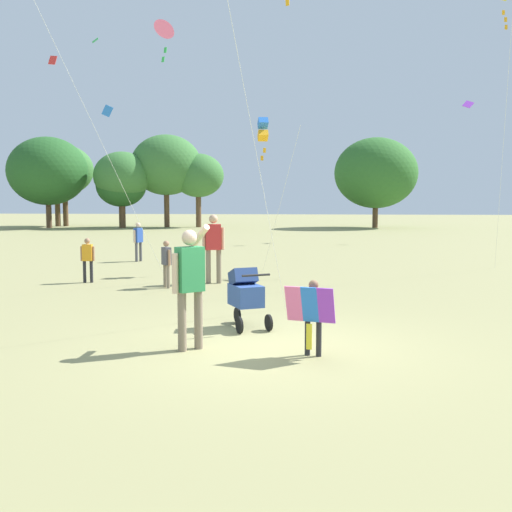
{
  "coord_description": "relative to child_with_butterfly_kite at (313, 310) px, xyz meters",
  "views": [
    {
      "loc": [
        0.56,
        -9.18,
        2.28
      ],
      "look_at": [
        -0.2,
        0.64,
        1.3
      ],
      "focal_mm": 44.1,
      "sensor_mm": 36.0,
      "label": 1
    }
  ],
  "objects": [
    {
      "name": "distant_kites_cluster",
      "position": [
        -1.49,
        25.07,
        10.77
      ],
      "size": [
        27.85,
        8.58,
        11.56
      ],
      "color": "red"
    },
    {
      "name": "kite_blue_high",
      "position": [
        -1.33,
        9.59,
        3.44
      ],
      "size": [
        1.28,
        3.06,
        4.46
      ],
      "color": "blue",
      "rests_on": "ground"
    },
    {
      "name": "stroller",
      "position": [
        -1.12,
        1.83,
        -0.05
      ],
      "size": [
        0.82,
        1.1,
        1.03
      ],
      "color": "black",
      "rests_on": "ground"
    },
    {
      "name": "kite_green_novelty",
      "position": [
        -3.67,
        7.1,
        5.57
      ],
      "size": [
        2.27,
        3.66,
        6.56
      ],
      "color": "pink",
      "rests_on": "ground"
    },
    {
      "name": "child_with_butterfly_kite",
      "position": [
        0.0,
        0.0,
        0.0
      ],
      "size": [
        0.71,
        0.46,
        1.08
      ],
      "color": "#232328",
      "rests_on": "ground"
    },
    {
      "name": "person_couple_left",
      "position": [
        -5.66,
        6.94,
        0.02
      ],
      "size": [
        0.37,
        0.16,
        1.15
      ],
      "color": "#232328",
      "rests_on": "ground"
    },
    {
      "name": "treeline_distant",
      "position": [
        -9.23,
        33.18,
        3.03
      ],
      "size": [
        27.06,
        6.67,
        6.23
      ],
      "color": "brown",
      "rests_on": "ground"
    },
    {
      "name": "person_sitting_far",
      "position": [
        -2.42,
        7.06,
        0.38
      ],
      "size": [
        0.56,
        0.3,
        1.75
      ],
      "color": "#7F705B",
      "rests_on": "ground"
    },
    {
      "name": "ground_plane",
      "position": [
        -0.68,
        0.5,
        -0.66
      ],
      "size": [
        120.0,
        120.0,
        0.0
      ],
      "primitive_type": "plane",
      "color": "#938E5B"
    },
    {
      "name": "person_kid_running",
      "position": [
        -5.7,
        12.02,
        0.12
      ],
      "size": [
        0.29,
        0.38,
        1.31
      ],
      "color": "#4C4C51",
      "rests_on": "ground"
    },
    {
      "name": "person_adult_flyer",
      "position": [
        -1.78,
        0.24,
        0.41
      ],
      "size": [
        0.53,
        0.71,
        1.84
      ],
      "color": "#7F705B",
      "rests_on": "ground"
    },
    {
      "name": "person_red_shirt",
      "position": [
        -3.45,
        6.21,
        0.02
      ],
      "size": [
        0.27,
        0.3,
        1.15
      ],
      "color": "#7F705B",
      "rests_on": "ground"
    }
  ]
}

